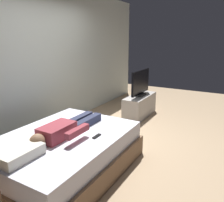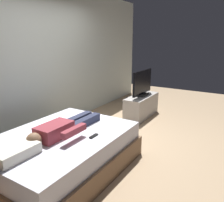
% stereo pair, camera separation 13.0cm
% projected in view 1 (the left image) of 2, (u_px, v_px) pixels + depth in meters
% --- Properties ---
extents(ground_plane, '(10.00, 10.00, 0.00)m').
position_uv_depth(ground_plane, '(118.00, 146.00, 3.89)').
color(ground_plane, tan).
extents(back_wall, '(6.40, 0.10, 2.80)m').
position_uv_depth(back_wall, '(58.00, 58.00, 4.62)').
color(back_wall, silver).
rests_on(back_wall, ground).
extents(bed, '(2.03, 1.49, 0.54)m').
position_uv_depth(bed, '(64.00, 154.00, 3.09)').
color(bed, brown).
rests_on(bed, ground).
extents(pillow, '(0.48, 0.34, 0.12)m').
position_uv_depth(pillow, '(18.00, 153.00, 2.42)').
color(pillow, silver).
rests_on(pillow, bed).
extents(person, '(1.26, 0.46, 0.18)m').
position_uv_depth(person, '(65.00, 129.00, 3.00)').
color(person, '#993842').
rests_on(person, bed).
extents(remote, '(0.15, 0.04, 0.02)m').
position_uv_depth(remote, '(97.00, 136.00, 2.96)').
color(remote, black).
rests_on(remote, bed).
extents(tv_stand, '(1.10, 0.40, 0.50)m').
position_uv_depth(tv_stand, '(140.00, 106.00, 5.31)').
color(tv_stand, '#B7B2AD').
rests_on(tv_stand, ground).
extents(tv, '(0.88, 0.20, 0.59)m').
position_uv_depth(tv, '(140.00, 83.00, 5.17)').
color(tv, black).
rests_on(tv, tv_stand).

